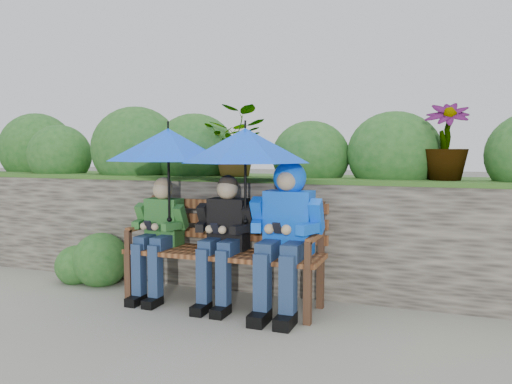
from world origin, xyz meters
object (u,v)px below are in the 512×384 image
(park_bench, at_px, (226,244))
(umbrella_right, at_px, (245,145))
(boy_middle, at_px, (224,233))
(boy_right, at_px, (286,225))
(umbrella_left, at_px, (168,145))
(boy_left, at_px, (159,230))

(park_bench, height_order, umbrella_right, umbrella_right)
(boy_middle, distance_m, boy_right, 0.53)
(boy_middle, relative_size, umbrella_left, 1.05)
(boy_right, relative_size, umbrella_left, 1.16)
(umbrella_left, bearing_deg, boy_right, 0.18)
(boy_right, bearing_deg, boy_middle, -179.83)
(boy_middle, bearing_deg, umbrella_left, -179.81)
(park_bench, bearing_deg, boy_right, -7.54)
(boy_left, height_order, boy_right, boy_right)
(park_bench, distance_m, boy_right, 0.58)
(park_bench, distance_m, boy_middle, 0.13)
(boy_right, distance_m, umbrella_left, 1.21)
(boy_middle, bearing_deg, umbrella_right, -1.47)
(boy_left, distance_m, umbrella_right, 1.08)
(park_bench, relative_size, boy_middle, 1.54)
(park_bench, xyz_separation_m, umbrella_right, (0.20, -0.08, 0.82))
(boy_middle, height_order, umbrella_left, umbrella_left)
(umbrella_left, relative_size, umbrella_right, 0.98)
(umbrella_left, distance_m, umbrella_right, 0.70)
(park_bench, distance_m, boy_left, 0.62)
(umbrella_left, xyz_separation_m, umbrella_right, (0.70, -0.00, -0.01))
(boy_left, distance_m, boy_middle, 0.61)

